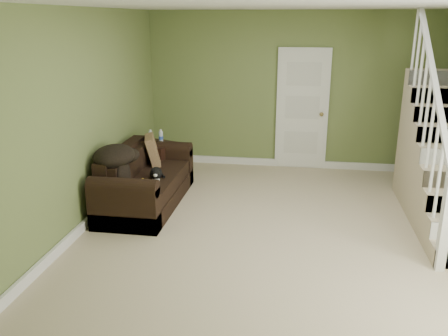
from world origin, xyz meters
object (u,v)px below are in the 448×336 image
(cat, at_px, (155,174))
(side_table, at_px, (158,162))
(sofa, at_px, (144,183))
(banana, at_px, (142,181))

(cat, bearing_deg, side_table, 90.85)
(side_table, bearing_deg, sofa, -84.44)
(banana, bearing_deg, cat, 38.10)
(cat, xyz_separation_m, banana, (-0.14, -0.15, -0.06))
(banana, bearing_deg, sofa, 96.54)
(cat, height_order, banana, cat)
(sofa, xyz_separation_m, side_table, (-0.10, 0.99, 0.01))
(sofa, distance_m, side_table, 0.99)
(side_table, bearing_deg, cat, -74.47)
(cat, bearing_deg, banana, -147.90)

